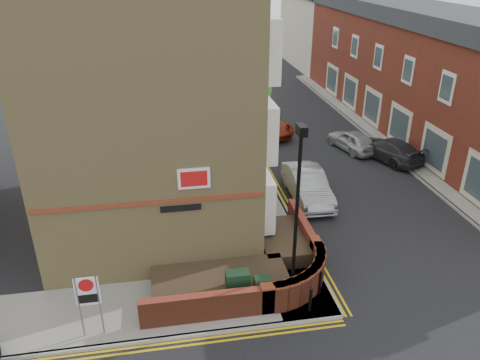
% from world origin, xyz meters
% --- Properties ---
extents(ground, '(120.00, 120.00, 0.00)m').
position_xyz_m(ground, '(0.00, 0.00, 0.00)').
color(ground, black).
rests_on(ground, ground).
extents(pavement_corner, '(13.00, 3.00, 0.12)m').
position_xyz_m(pavement_corner, '(-3.50, 1.50, 0.06)').
color(pavement_corner, gray).
rests_on(pavement_corner, ground).
extents(pavement_main, '(2.00, 32.00, 0.12)m').
position_xyz_m(pavement_main, '(2.00, 16.00, 0.06)').
color(pavement_main, gray).
rests_on(pavement_main, ground).
extents(pavement_far, '(4.00, 40.00, 0.12)m').
position_xyz_m(pavement_far, '(13.00, 13.00, 0.06)').
color(pavement_far, gray).
rests_on(pavement_far, ground).
extents(kerb_side, '(13.00, 0.15, 0.12)m').
position_xyz_m(kerb_side, '(-3.50, 0.00, 0.06)').
color(kerb_side, gray).
rests_on(kerb_side, ground).
extents(kerb_main_near, '(0.15, 32.00, 0.12)m').
position_xyz_m(kerb_main_near, '(3.00, 16.00, 0.06)').
color(kerb_main_near, gray).
rests_on(kerb_main_near, ground).
extents(kerb_main_far, '(0.15, 40.00, 0.12)m').
position_xyz_m(kerb_main_far, '(11.00, 13.00, 0.06)').
color(kerb_main_far, gray).
rests_on(kerb_main_far, ground).
extents(yellow_lines_side, '(13.00, 0.28, 0.01)m').
position_xyz_m(yellow_lines_side, '(-3.50, -0.25, 0.01)').
color(yellow_lines_side, gold).
rests_on(yellow_lines_side, ground).
extents(yellow_lines_main, '(0.28, 32.00, 0.01)m').
position_xyz_m(yellow_lines_main, '(3.25, 16.00, 0.01)').
color(yellow_lines_main, gold).
rests_on(yellow_lines_main, ground).
extents(corner_building, '(8.95, 10.40, 13.60)m').
position_xyz_m(corner_building, '(-2.84, 8.00, 6.23)').
color(corner_building, tan).
rests_on(corner_building, ground).
extents(garden_wall, '(6.80, 6.00, 1.20)m').
position_xyz_m(garden_wall, '(0.00, 2.50, 0.00)').
color(garden_wall, brown).
rests_on(garden_wall, ground).
extents(lamppost, '(0.25, 0.50, 6.30)m').
position_xyz_m(lamppost, '(1.60, 1.20, 3.34)').
color(lamppost, black).
rests_on(lamppost, pavement_corner).
extents(utility_cabinet_large, '(0.80, 0.45, 1.20)m').
position_xyz_m(utility_cabinet_large, '(-0.30, 1.30, 0.72)').
color(utility_cabinet_large, black).
rests_on(utility_cabinet_large, pavement_corner).
extents(utility_cabinet_small, '(0.55, 0.40, 1.10)m').
position_xyz_m(utility_cabinet_small, '(0.50, 1.00, 0.67)').
color(utility_cabinet_small, black).
rests_on(utility_cabinet_small, pavement_corner).
extents(bollard_near, '(0.11, 0.11, 0.90)m').
position_xyz_m(bollard_near, '(2.00, 0.40, 0.57)').
color(bollard_near, black).
rests_on(bollard_near, pavement_corner).
extents(bollard_far, '(0.11, 0.11, 0.90)m').
position_xyz_m(bollard_far, '(2.60, 1.20, 0.57)').
color(bollard_far, black).
rests_on(bollard_far, pavement_corner).
extents(zone_sign, '(0.72, 0.07, 2.20)m').
position_xyz_m(zone_sign, '(-5.00, 0.50, 1.64)').
color(zone_sign, slate).
rests_on(zone_sign, pavement_corner).
extents(far_terrace, '(5.40, 30.40, 8.00)m').
position_xyz_m(far_terrace, '(14.50, 17.00, 4.04)').
color(far_terrace, brown).
rests_on(far_terrace, ground).
extents(far_terrace_cream, '(5.40, 12.40, 8.00)m').
position_xyz_m(far_terrace_cream, '(14.50, 38.00, 4.05)').
color(far_terrace_cream, beige).
rests_on(far_terrace_cream, ground).
extents(tree_near, '(3.64, 3.65, 6.70)m').
position_xyz_m(tree_near, '(2.00, 14.05, 4.70)').
color(tree_near, '#382B1E').
rests_on(tree_near, pavement_main).
extents(tree_mid, '(4.03, 4.03, 7.42)m').
position_xyz_m(tree_mid, '(2.00, 22.05, 5.20)').
color(tree_mid, '#382B1E').
rests_on(tree_mid, pavement_main).
extents(tree_far, '(3.81, 3.81, 7.00)m').
position_xyz_m(tree_far, '(2.00, 30.05, 4.91)').
color(tree_far, '#382B1E').
rests_on(tree_far, pavement_main).
extents(traffic_light_assembly, '(0.20, 0.16, 4.20)m').
position_xyz_m(traffic_light_assembly, '(2.40, 25.00, 2.78)').
color(traffic_light_assembly, black).
rests_on(traffic_light_assembly, pavement_main).
extents(silver_car_near, '(1.64, 4.55, 1.49)m').
position_xyz_m(silver_car_near, '(4.35, 8.31, 0.75)').
color(silver_car_near, '#93969A').
rests_on(silver_car_near, ground).
extents(red_car_main, '(3.64, 5.65, 1.45)m').
position_xyz_m(red_car_main, '(4.31, 18.01, 0.72)').
color(red_car_main, maroon).
rests_on(red_car_main, ground).
extents(grey_car_far, '(3.21, 4.78, 1.28)m').
position_xyz_m(grey_car_far, '(10.50, 12.23, 0.64)').
color(grey_car_far, '#2B2A2F').
rests_on(grey_car_far, ground).
extents(silver_car_far, '(2.37, 3.94, 1.26)m').
position_xyz_m(silver_car_far, '(9.00, 14.00, 0.63)').
color(silver_car_far, '#A0A4A8').
rests_on(silver_car_far, ground).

